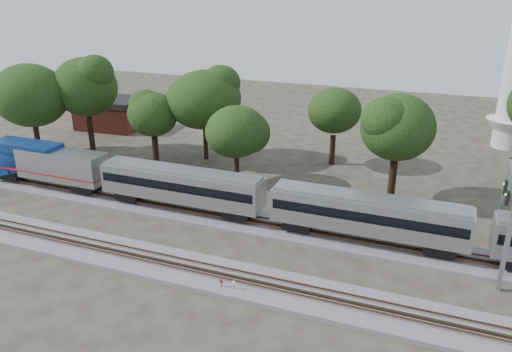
{
  "coord_description": "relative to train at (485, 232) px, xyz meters",
  "views": [
    {
      "loc": [
        20.11,
        -35.64,
        22.71
      ],
      "look_at": [
        4.13,
        5.0,
        5.76
      ],
      "focal_mm": 35.0,
      "sensor_mm": 36.0,
      "label": 1
    }
  ],
  "objects": [
    {
      "name": "ground",
      "position": [
        -24.33,
        -6.0,
        -3.26
      ],
      "size": [
        160.0,
        160.0,
        0.0
      ],
      "primitive_type": "plane",
      "color": "#383328",
      "rests_on": "ground"
    },
    {
      "name": "switch_stand_red",
      "position": [
        -19.0,
        -11.53,
        -2.61
      ],
      "size": [
        0.32,
        0.13,
        1.03
      ],
      "rotation": [
        0.0,
        0.0,
        -0.32
      ],
      "color": "#512D19",
      "rests_on": "ground"
    },
    {
      "name": "train",
      "position": [
        0.0,
        0.0,
        0.0
      ],
      "size": [
        111.67,
        3.19,
        4.7
      ],
      "color": "#B0B3B7",
      "rests_on": "ground"
    },
    {
      "name": "tree_5",
      "position": [
        -17.84,
        20.74,
        4.04
      ],
      "size": [
        7.44,
        7.44,
        10.49
      ],
      "color": "black",
      "rests_on": "ground"
    },
    {
      "name": "brick_building",
      "position": [
        -56.24,
        24.87,
        -0.74
      ],
      "size": [
        10.95,
        8.11,
        5.02
      ],
      "rotation": [
        0.0,
        0.0,
        0.07
      ],
      "color": "maroon",
      "rests_on": "ground"
    },
    {
      "name": "signal_gantry",
      "position": [
        1.31,
        0.0,
        3.18
      ],
      "size": [
        0.61,
        7.27,
        8.84
      ],
      "color": "gray",
      "rests_on": "ground"
    },
    {
      "name": "tree_6",
      "position": [
        -8.95,
        11.65,
        5.09
      ],
      "size": [
        8.51,
        8.51,
        12.0
      ],
      "color": "black",
      "rests_on": "ground"
    },
    {
      "name": "tree_0",
      "position": [
        -57.23,
        9.45,
        5.18
      ],
      "size": [
        8.6,
        8.6,
        12.12
      ],
      "color": "black",
      "rests_on": "ground"
    },
    {
      "name": "tree_2",
      "position": [
        -39.95,
        12.43,
        3.45
      ],
      "size": [
        6.85,
        6.85,
        9.66
      ],
      "color": "black",
      "rests_on": "ground"
    },
    {
      "name": "tree_4",
      "position": [
        -26.9,
        9.7,
        3.24
      ],
      "size": [
        6.64,
        6.64,
        9.36
      ],
      "color": "black",
      "rests_on": "ground"
    },
    {
      "name": "track_far",
      "position": [
        -24.33,
        0.0,
        -3.06
      ],
      "size": [
        160.0,
        5.0,
        0.73
      ],
      "color": "slate",
      "rests_on": "ground"
    },
    {
      "name": "tree_3",
      "position": [
        -34.47,
        16.48,
        5.01
      ],
      "size": [
        8.43,
        8.43,
        11.89
      ],
      "color": "black",
      "rests_on": "ground"
    },
    {
      "name": "track_near",
      "position": [
        -24.33,
        -10.0,
        -3.06
      ],
      "size": [
        160.0,
        5.0,
        0.73
      ],
      "color": "slate",
      "rests_on": "ground"
    },
    {
      "name": "tree_1",
      "position": [
        -51.31,
        13.6,
        6.01
      ],
      "size": [
        9.44,
        9.44,
        13.31
      ],
      "color": "black",
      "rests_on": "ground"
    },
    {
      "name": "switch_lever",
      "position": [
        -17.7,
        -11.3,
        -3.11
      ],
      "size": [
        0.54,
        0.38,
        0.3
      ],
      "primitive_type": "cube",
      "rotation": [
        0.0,
        0.0,
        0.16
      ],
      "color": "#512D19",
      "rests_on": "ground"
    },
    {
      "name": "switch_stand_white",
      "position": [
        -17.92,
        -11.45,
        -2.54
      ],
      "size": [
        0.35,
        0.13,
        1.13
      ],
      "rotation": [
        0.0,
        0.0,
        -0.26
      ],
      "color": "#512D19",
      "rests_on": "ground"
    }
  ]
}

